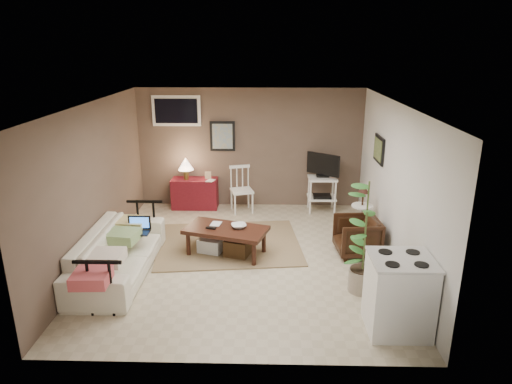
{
  "coord_description": "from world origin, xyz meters",
  "views": [
    {
      "loc": [
        0.36,
        -6.5,
        3.21
      ],
      "look_at": [
        0.18,
        0.35,
        0.98
      ],
      "focal_mm": 32.0,
      "sensor_mm": 36.0,
      "label": 1
    }
  ],
  "objects_px": {
    "tv_stand": "(322,181)",
    "potted_plant": "(365,234)",
    "spindle_chair": "(242,191)",
    "armchair": "(357,235)",
    "side_table": "(362,204)",
    "coffee_table": "(226,239)",
    "sofa": "(117,246)",
    "red_console": "(194,191)",
    "stove": "(399,294)"
  },
  "relations": [
    {
      "from": "red_console",
      "to": "stove",
      "type": "relative_size",
      "value": 1.14
    },
    {
      "from": "spindle_chair",
      "to": "armchair",
      "type": "relative_size",
      "value": 1.36
    },
    {
      "from": "coffee_table",
      "to": "armchair",
      "type": "xyz_separation_m",
      "value": [
        2.08,
        0.07,
        0.07
      ]
    },
    {
      "from": "stove",
      "to": "spindle_chair",
      "type": "bearing_deg",
      "value": 117.36
    },
    {
      "from": "potted_plant",
      "to": "stove",
      "type": "height_order",
      "value": "potted_plant"
    },
    {
      "from": "sofa",
      "to": "red_console",
      "type": "height_order",
      "value": "red_console"
    },
    {
      "from": "red_console",
      "to": "armchair",
      "type": "xyz_separation_m",
      "value": [
        2.92,
        -2.09,
        -0.03
      ]
    },
    {
      "from": "sofa",
      "to": "tv_stand",
      "type": "relative_size",
      "value": 1.9
    },
    {
      "from": "potted_plant",
      "to": "coffee_table",
      "type": "bearing_deg",
      "value": 151.03
    },
    {
      "from": "coffee_table",
      "to": "armchair",
      "type": "distance_m",
      "value": 2.08
    },
    {
      "from": "sofa",
      "to": "tv_stand",
      "type": "distance_m",
      "value": 4.22
    },
    {
      "from": "side_table",
      "to": "armchair",
      "type": "height_order",
      "value": "side_table"
    },
    {
      "from": "armchair",
      "to": "potted_plant",
      "type": "bearing_deg",
      "value": -11.91
    },
    {
      "from": "spindle_chair",
      "to": "side_table",
      "type": "xyz_separation_m",
      "value": [
        2.14,
        -1.24,
        0.17
      ]
    },
    {
      "from": "armchair",
      "to": "tv_stand",
      "type": "bearing_deg",
      "value": -175.07
    },
    {
      "from": "tv_stand",
      "to": "armchair",
      "type": "height_order",
      "value": "tv_stand"
    },
    {
      "from": "tv_stand",
      "to": "spindle_chair",
      "type": "bearing_deg",
      "value": -178.54
    },
    {
      "from": "coffee_table",
      "to": "potted_plant",
      "type": "bearing_deg",
      "value": -28.97
    },
    {
      "from": "side_table",
      "to": "potted_plant",
      "type": "xyz_separation_m",
      "value": [
        -0.34,
        -1.83,
        0.24
      ]
    },
    {
      "from": "red_console",
      "to": "tv_stand",
      "type": "height_order",
      "value": "tv_stand"
    },
    {
      "from": "red_console",
      "to": "spindle_chair",
      "type": "xyz_separation_m",
      "value": [
        0.98,
        -0.17,
        0.06
      ]
    },
    {
      "from": "coffee_table",
      "to": "spindle_chair",
      "type": "bearing_deg",
      "value": 85.97
    },
    {
      "from": "sofa",
      "to": "armchair",
      "type": "bearing_deg",
      "value": -78.39
    },
    {
      "from": "red_console",
      "to": "armchair",
      "type": "relative_size",
      "value": 1.59
    },
    {
      "from": "red_console",
      "to": "stove",
      "type": "bearing_deg",
      "value": -53.71
    },
    {
      "from": "coffee_table",
      "to": "side_table",
      "type": "bearing_deg",
      "value": 18.36
    },
    {
      "from": "spindle_chair",
      "to": "stove",
      "type": "bearing_deg",
      "value": -62.64
    },
    {
      "from": "coffee_table",
      "to": "tv_stand",
      "type": "relative_size",
      "value": 1.19
    },
    {
      "from": "side_table",
      "to": "armchair",
      "type": "xyz_separation_m",
      "value": [
        -0.2,
        -0.68,
        -0.27
      ]
    },
    {
      "from": "coffee_table",
      "to": "spindle_chair",
      "type": "xyz_separation_m",
      "value": [
        0.14,
        2.0,
        0.16
      ]
    },
    {
      "from": "red_console",
      "to": "stove",
      "type": "height_order",
      "value": "red_console"
    },
    {
      "from": "red_console",
      "to": "side_table",
      "type": "distance_m",
      "value": 3.42
    },
    {
      "from": "sofa",
      "to": "spindle_chair",
      "type": "relative_size",
      "value": 2.46
    },
    {
      "from": "coffee_table",
      "to": "side_table",
      "type": "xyz_separation_m",
      "value": [
        2.28,
        0.76,
        0.33
      ]
    },
    {
      "from": "red_console",
      "to": "coffee_table",
      "type": "bearing_deg",
      "value": -68.84
    },
    {
      "from": "red_console",
      "to": "tv_stand",
      "type": "relative_size",
      "value": 0.9
    },
    {
      "from": "coffee_table",
      "to": "spindle_chair",
      "type": "distance_m",
      "value": 2.01
    },
    {
      "from": "red_console",
      "to": "spindle_chair",
      "type": "distance_m",
      "value": 0.99
    },
    {
      "from": "tv_stand",
      "to": "armchair",
      "type": "bearing_deg",
      "value": -80.08
    },
    {
      "from": "red_console",
      "to": "side_table",
      "type": "xyz_separation_m",
      "value": [
        3.11,
        -1.41,
        0.23
      ]
    },
    {
      "from": "side_table",
      "to": "armchair",
      "type": "relative_size",
      "value": 1.45
    },
    {
      "from": "sofa",
      "to": "potted_plant",
      "type": "bearing_deg",
      "value": -96.79
    },
    {
      "from": "red_console",
      "to": "spindle_chair",
      "type": "relative_size",
      "value": 1.17
    },
    {
      "from": "side_table",
      "to": "potted_plant",
      "type": "distance_m",
      "value": 1.88
    },
    {
      "from": "coffee_table",
      "to": "sofa",
      "type": "xyz_separation_m",
      "value": [
        -1.5,
        -0.67,
        0.17
      ]
    },
    {
      "from": "sofa",
      "to": "stove",
      "type": "distance_m",
      "value": 3.9
    },
    {
      "from": "red_console",
      "to": "armchair",
      "type": "height_order",
      "value": "red_console"
    },
    {
      "from": "armchair",
      "to": "coffee_table",
      "type": "bearing_deg",
      "value": -93.03
    },
    {
      "from": "tv_stand",
      "to": "potted_plant",
      "type": "distance_m",
      "value": 3.13
    },
    {
      "from": "tv_stand",
      "to": "potted_plant",
      "type": "height_order",
      "value": "potted_plant"
    }
  ]
}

